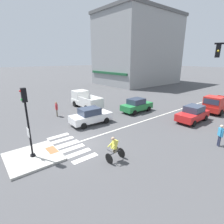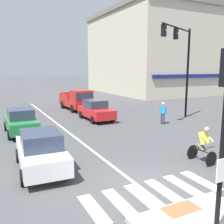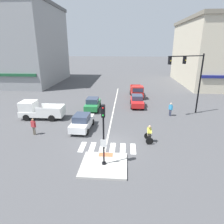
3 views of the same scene
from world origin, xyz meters
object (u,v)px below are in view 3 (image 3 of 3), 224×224
Objects in this scene: traffic_light_mast at (192,74)px; pickup_truck_red_eastbound_distant at (137,92)px; signal_pole at (103,130)px; car_white_westbound_near at (82,122)px; pickup_truck_white_cross_left at (38,110)px; car_green_westbound_far at (93,104)px; pedestrian_at_curb_left at (33,125)px; cyclist at (149,133)px; pedestrian_waiting_far_side at (171,108)px; car_red_eastbound_far at (137,101)px.

traffic_light_mast is 10.96m from pickup_truck_red_eastbound_distant.
car_white_westbound_near is (-2.97, 6.36, -2.02)m from signal_pole.
car_white_westbound_near is 6.50m from pickup_truck_white_cross_left.
signal_pole is 13.44m from car_green_westbound_far.
traffic_light_mast is (9.15, 11.88, 2.25)m from signal_pole.
car_green_westbound_far is at bearing 62.19° from pedestrian_at_curb_left.
cyclist is at bearing -88.82° from pickup_truck_red_eastbound_distant.
pickup_truck_red_eastbound_distant is (-5.90, 8.28, -4.10)m from traffic_light_mast.
pickup_truck_white_cross_left is at bearing 133.97° from signal_pole.
car_red_eastbound_far is at bearing 136.41° from pedestrian_waiting_far_side.
pickup_truck_white_cross_left is at bearing -172.80° from pedestrian_waiting_far_side.
pedestrian_at_curb_left is (-10.59, -15.48, 0.00)m from pickup_truck_red_eastbound_distant.
car_white_westbound_near and car_red_eastbound_far have the same top height.
pedestrian_waiting_far_side is at bearing -10.24° from car_green_westbound_far.
pickup_truck_red_eastbound_distant is at bearing 91.18° from cyclist.
traffic_light_mast is at bearing 23.59° from pedestrian_at_curb_left.
signal_pole is at bearing -64.96° from car_white_westbound_near.
signal_pole is 2.64× the size of cyclist.
pedestrian_at_curb_left is (-16.49, -7.20, -4.10)m from traffic_light_mast.
pedestrian_at_curb_left is (-10.39, -10.19, 0.17)m from car_red_eastbound_far.
cyclist is 1.01× the size of pedestrian_waiting_far_side.
car_red_eastbound_far is at bearing 54.73° from car_white_westbound_near.
pedestrian_waiting_far_side is at bearing -161.71° from traffic_light_mast.
pickup_truck_red_eastbound_distant is 1.01× the size of pickup_truck_white_cross_left.
traffic_light_mast is at bearing 18.29° from pedestrian_waiting_far_side.
car_red_eastbound_far is at bearing -92.20° from pickup_truck_red_eastbound_distant.
traffic_light_mast is 12.90m from car_green_westbound_far.
signal_pole is 15.16m from traffic_light_mast.
pickup_truck_white_cross_left is (-17.99, -2.72, -4.10)m from traffic_light_mast.
car_white_westbound_near is (-12.12, -5.52, -4.27)m from traffic_light_mast.
signal_pole is 0.60× the size of traffic_light_mast.
car_white_westbound_near is 15.14m from pickup_truck_red_eastbound_distant.
car_green_westbound_far is 9.35m from pedestrian_at_curb_left.
pedestrian_waiting_far_side is (15.79, 1.99, 0.00)m from pickup_truck_white_cross_left.
pickup_truck_white_cross_left reaches higher than car_green_westbound_far.
pickup_truck_red_eastbound_distant is at bearing 80.83° from signal_pole.
traffic_light_mast is at bearing 8.60° from pickup_truck_white_cross_left.
traffic_light_mast reaches higher than cyclist.
car_white_westbound_near is at bearing -154.22° from pedestrian_waiting_far_side.
traffic_light_mast is at bearing 52.39° from signal_pole.
signal_pole is at bearing -32.52° from pedestrian_at_curb_left.
signal_pole reaches higher than car_red_eastbound_far.
pedestrian_at_curb_left is at bearing -135.54° from car_red_eastbound_far.
pickup_truck_white_cross_left reaches higher than car_red_eastbound_far.
car_green_westbound_far is at bearing 169.76° from pedestrian_waiting_far_side.
car_red_eastbound_far is 2.45× the size of cyclist.
car_red_eastbound_far is at bearing 25.67° from pickup_truck_white_cross_left.
cyclist is at bearing -124.97° from traffic_light_mast.
pedestrian_waiting_far_side reaches higher than car_green_westbound_far.
car_red_eastbound_far is at bearing 153.86° from traffic_light_mast.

